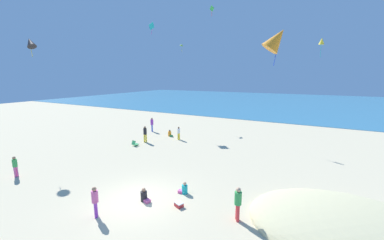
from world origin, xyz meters
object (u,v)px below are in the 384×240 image
beach_chair_far_left (135,143)px  person_3 (95,200)px  person_2 (152,124)px  kite_green (212,9)px  kite_teal (152,26)px  person_6 (170,134)px  kite_lime (182,45)px  kite_yellow (322,41)px  person_8 (238,202)px  person_0 (144,196)px  person_7 (179,132)px  person_1 (184,189)px  person_5 (145,133)px  cooler_box (179,204)px  kite_orange (276,39)px  person_4 (15,165)px  kite_black (30,42)px

beach_chair_far_left → person_3: 11.45m
person_2 → kite_green: 15.24m
kite_teal → person_3: bearing=-60.2°
person_6 → kite_lime: bearing=124.4°
person_2 → person_6: (3.14, -0.83, -0.72)m
kite_yellow → person_8: bearing=-100.9°
kite_green → kite_teal: size_ratio=0.77×
kite_yellow → person_0: bearing=-116.6°
beach_chair_far_left → person_2: bearing=34.7°
person_7 → person_8: person_8 is taller
person_0 → person_1: size_ratio=1.05×
person_0 → person_7: 12.28m
person_6 → kite_teal: 14.64m
person_3 → person_5: bearing=-105.3°
person_0 → person_5: 11.47m
person_5 → person_6: size_ratio=2.30×
cooler_box → person_1: (-0.44, 1.31, 0.14)m
kite_lime → kite_yellow: 17.46m
cooler_box → person_1: size_ratio=0.75×
kite_teal → person_5: bearing=-58.8°
cooler_box → kite_green: (-5.67, 17.04, 14.25)m
kite_green → person_2: bearing=-141.8°
kite_orange → cooler_box: bearing=-175.0°
person_4 → kite_lime: 23.60m
person_2 → kite_yellow: kite_yellow is taller
beach_chair_far_left → person_1: bearing=-109.6°
person_0 → kite_lime: size_ratio=0.67×
kite_black → kite_yellow: kite_yellow is taller
person_4 → person_6: (3.23, 13.75, -0.56)m
kite_lime → kite_black: (-4.28, -17.38, -1.49)m
person_8 → kite_orange: size_ratio=1.08×
cooler_box → person_7: size_ratio=0.38×
person_6 → kite_black: (-7.06, -9.79, 9.12)m
beach_chair_far_left → person_7: 4.74m
person_1 → person_4: bearing=8.6°
kite_black → person_0: bearing=-9.8°
person_4 → kite_black: (-3.83, 3.97, 8.56)m
person_1 → person_8: (3.46, -1.02, 0.70)m
person_6 → kite_lime: (-2.78, 7.60, 10.61)m
person_7 → kite_green: 14.91m
person_4 → kite_green: (5.84, 19.10, 13.54)m
kite_orange → kite_yellow: bearing=83.6°
cooler_box → kite_black: (-15.33, 1.91, 9.27)m
cooler_box → kite_lime: size_ratio=0.48×
kite_yellow → person_6: bearing=-166.2°
person_0 → kite_orange: kite_orange is taller
kite_green → person_8: bearing=-62.6°
person_1 → kite_yellow: (6.33, 13.87, 9.48)m
person_3 → person_8: person_8 is taller
person_3 → kite_orange: bearing=158.2°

